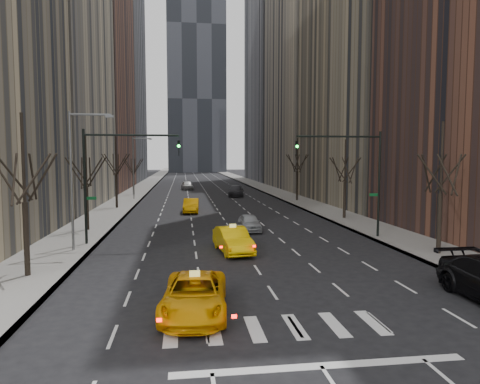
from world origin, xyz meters
name	(u,v)px	position (x,y,z in m)	size (l,w,h in m)	color
ground	(272,293)	(0.00, 0.00, 0.00)	(400.00, 400.00, 0.00)	black
sidewalk_left	(143,187)	(-12.25, 70.00, 0.07)	(4.50, 320.00, 0.15)	slate
sidewalk_right	(261,186)	(12.25, 70.00, 0.07)	(4.50, 320.00, 0.15)	slate
bld_left_far	(88,73)	(-21.50, 66.00, 22.00)	(14.00, 28.00, 44.00)	brown
bld_left_deep	(113,64)	(-21.50, 96.00, 30.00)	(14.00, 30.00, 60.00)	slate
bld_right_far	(313,61)	(21.50, 64.00, 25.00)	(14.00, 28.00, 50.00)	tan
bld_right_deep	(278,72)	(21.50, 95.00, 29.00)	(14.00, 30.00, 58.00)	slate
tower_far	(196,32)	(2.00, 170.00, 60.00)	(24.00, 24.00, 120.00)	black
tree_lw_a	(25,203)	(-12.00, 4.00, 3.88)	(3.36, 3.50, 8.28)	black
tree_lw_b	(86,187)	(-12.00, 18.00, 3.72)	(3.36, 3.50, 7.82)	black
tree_lw_c	(116,175)	(-12.00, 34.00, 4.04)	(3.36, 3.50, 8.74)	black
tree_lw_d	(133,174)	(-12.00, 52.00, 3.56)	(3.36, 3.50, 7.36)	black
tree_rw_a	(440,194)	(12.00, 6.00, 3.88)	(3.36, 3.50, 8.28)	black
tree_rw_b	(345,182)	(12.00, 22.00, 3.72)	(3.36, 3.50, 7.82)	black
tree_rw_c	(297,173)	(12.00, 40.00, 4.04)	(3.36, 3.50, 8.74)	black
traffic_mast_left	(110,168)	(-9.11, 12.00, 5.49)	(6.69, 0.39, 8.00)	black
traffic_mast_right	(358,167)	(9.11, 12.00, 5.49)	(6.69, 0.39, 8.00)	black
streetlight_near	(77,166)	(-10.84, 10.00, 5.62)	(2.83, 0.22, 9.00)	slate
streetlight_far	(136,161)	(-10.84, 45.00, 5.62)	(2.83, 0.22, 9.00)	slate
taxi_suv	(195,295)	(-3.62, -2.21, 0.76)	(2.51, 5.44, 1.51)	#FFB005
taxi_sedan	(233,240)	(-0.84, 8.54, 0.82)	(1.74, 5.00, 1.65)	yellow
silver_sedan_ahead	(249,223)	(1.50, 16.51, 0.70)	(1.66, 4.12, 1.40)	#9C9FA4
far_taxi	(191,206)	(-3.16, 29.29, 0.78)	(1.66, 4.76, 1.57)	#EB9904
far_suv_grey	(236,191)	(4.33, 48.80, 0.85)	(2.39, 5.87, 1.70)	#2A292E
far_car_white	(187,185)	(-3.26, 63.79, 0.86)	(2.02, 5.02, 1.71)	#BABABA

